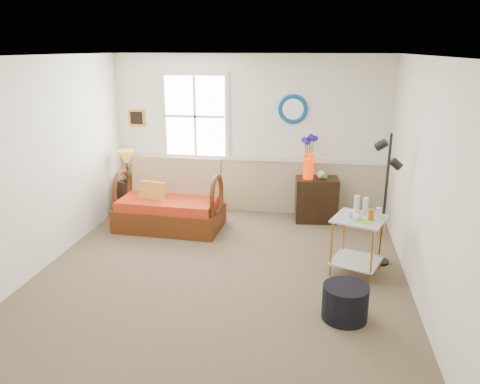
% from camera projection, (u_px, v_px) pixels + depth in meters
% --- Properties ---
extents(floor, '(4.50, 5.00, 0.01)m').
position_uv_depth(floor, '(219.00, 277.00, 5.70)').
color(floor, '#756149').
rests_on(floor, ground).
extents(ceiling, '(4.50, 5.00, 0.01)m').
position_uv_depth(ceiling, '(216.00, 56.00, 4.93)').
color(ceiling, white).
rests_on(ceiling, walls).
extents(walls, '(4.51, 5.01, 2.60)m').
position_uv_depth(walls, '(218.00, 175.00, 5.32)').
color(walls, white).
rests_on(walls, floor).
extents(wainscot, '(4.46, 0.02, 0.90)m').
position_uv_depth(wainscot, '(249.00, 186.00, 7.91)').
color(wainscot, tan).
rests_on(wainscot, walls).
extents(chair_rail, '(4.46, 0.04, 0.06)m').
position_uv_depth(chair_rail, '(249.00, 159.00, 7.76)').
color(chair_rail, silver).
rests_on(chair_rail, walls).
extents(window, '(1.14, 0.06, 1.44)m').
position_uv_depth(window, '(195.00, 116.00, 7.70)').
color(window, white).
rests_on(window, walls).
extents(picture, '(0.28, 0.03, 0.28)m').
position_uv_depth(picture, '(137.00, 118.00, 7.88)').
color(picture, '#AB6A16').
rests_on(picture, walls).
extents(mirror, '(0.47, 0.07, 0.47)m').
position_uv_depth(mirror, '(293.00, 109.00, 7.41)').
color(mirror, '#00579E').
rests_on(mirror, walls).
extents(loveseat, '(1.62, 0.97, 1.03)m').
position_uv_depth(loveseat, '(169.00, 196.00, 7.14)').
color(loveseat, '#492609').
rests_on(loveseat, floor).
extents(throw_pillow, '(0.42, 0.17, 0.41)m').
position_uv_depth(throw_pillow, '(153.00, 195.00, 7.10)').
color(throw_pillow, orange).
rests_on(throw_pillow, loveseat).
extents(lamp_stand, '(0.41, 0.41, 0.55)m').
position_uv_depth(lamp_stand, '(130.00, 196.00, 7.90)').
color(lamp_stand, black).
rests_on(lamp_stand, floor).
extents(table_lamp, '(0.40, 0.40, 0.53)m').
position_uv_depth(table_lamp, '(127.00, 166.00, 7.70)').
color(table_lamp, gold).
rests_on(table_lamp, lamp_stand).
extents(potted_plant, '(0.44, 0.45, 0.26)m').
position_uv_depth(potted_plant, '(134.00, 174.00, 7.73)').
color(potted_plant, '#3C6131').
rests_on(potted_plant, lamp_stand).
extents(cabinet, '(0.70, 0.49, 0.71)m').
position_uv_depth(cabinet, '(316.00, 200.00, 7.49)').
color(cabinet, black).
rests_on(cabinet, floor).
extents(flower_vase, '(0.23, 0.23, 0.69)m').
position_uv_depth(flower_vase, '(309.00, 157.00, 7.26)').
color(flower_vase, red).
rests_on(flower_vase, cabinet).
extents(side_table, '(0.74, 0.74, 0.73)m').
position_uv_depth(side_table, '(357.00, 246.00, 5.71)').
color(side_table, '#C27F32').
rests_on(side_table, floor).
extents(tabletop_items, '(0.49, 0.49, 0.23)m').
position_uv_depth(tabletop_items, '(364.00, 208.00, 5.59)').
color(tabletop_items, silver).
rests_on(tabletop_items, side_table).
extents(floor_lamp, '(0.32, 0.32, 1.70)m').
position_uv_depth(floor_lamp, '(385.00, 201.00, 5.85)').
color(floor_lamp, black).
rests_on(floor_lamp, floor).
extents(ottoman, '(0.59, 0.59, 0.36)m').
position_uv_depth(ottoman, '(345.00, 302.00, 4.80)').
color(ottoman, black).
rests_on(ottoman, floor).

